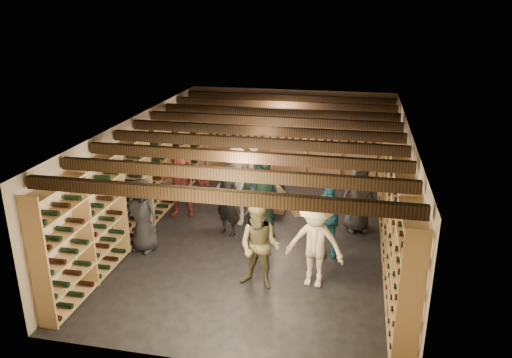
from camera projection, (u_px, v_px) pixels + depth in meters
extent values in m
plane|color=black|center=(263.00, 235.00, 10.49)|extent=(8.00, 8.00, 0.00)
cube|color=#C1B096|center=(291.00, 133.00, 13.77)|extent=(5.50, 0.02, 2.40)
cube|color=#C1B096|center=(205.00, 287.00, 6.40)|extent=(5.50, 0.02, 2.40)
cube|color=#C1B096|center=(137.00, 173.00, 10.61)|extent=(0.02, 8.00, 2.40)
cube|color=#C1B096|center=(404.00, 192.00, 9.56)|extent=(0.02, 8.00, 2.40)
cube|color=beige|center=(264.00, 124.00, 9.68)|extent=(5.50, 8.00, 0.01)
cube|color=black|center=(213.00, 196.00, 6.50)|extent=(5.40, 0.12, 0.18)
cube|color=black|center=(230.00, 174.00, 7.31)|extent=(5.40, 0.12, 0.18)
cube|color=black|center=(244.00, 157.00, 8.11)|extent=(5.40, 0.12, 0.18)
cube|color=black|center=(255.00, 143.00, 8.92)|extent=(5.40, 0.12, 0.18)
cube|color=black|center=(264.00, 131.00, 9.73)|extent=(5.40, 0.12, 0.18)
cube|color=black|center=(271.00, 121.00, 10.53)|extent=(5.40, 0.12, 0.18)
cube|color=black|center=(278.00, 112.00, 11.34)|extent=(5.40, 0.12, 0.18)
cube|color=black|center=(284.00, 105.00, 12.14)|extent=(5.40, 0.12, 0.18)
cube|color=black|center=(289.00, 98.00, 12.95)|extent=(5.40, 0.12, 0.18)
cube|color=tan|center=(145.00, 179.00, 10.62)|extent=(0.32, 7.50, 2.15)
cube|color=tan|center=(394.00, 197.00, 9.64)|extent=(0.32, 7.50, 2.15)
cube|color=tan|center=(290.00, 139.00, 13.66)|extent=(4.70, 0.30, 2.15)
cube|color=tan|center=(271.00, 205.00, 11.80)|extent=(0.59, 0.49, 0.17)
cube|color=tan|center=(271.00, 199.00, 11.74)|extent=(0.59, 0.49, 0.17)
cube|color=tan|center=(271.00, 192.00, 11.68)|extent=(0.59, 0.49, 0.17)
cube|color=tan|center=(271.00, 185.00, 11.62)|extent=(0.59, 0.49, 0.17)
cube|color=tan|center=(273.00, 208.00, 11.66)|extent=(0.51, 0.34, 0.17)
cube|color=tan|center=(273.00, 201.00, 11.60)|extent=(0.51, 0.34, 0.17)
cube|color=tan|center=(274.00, 194.00, 11.55)|extent=(0.51, 0.34, 0.17)
cube|color=tan|center=(274.00, 187.00, 11.49)|extent=(0.51, 0.34, 0.17)
cube|color=tan|center=(303.00, 210.00, 11.53)|extent=(0.59, 0.51, 0.17)
imported|color=black|center=(142.00, 215.00, 9.64)|extent=(0.81, 0.62, 1.49)
imported|color=black|center=(228.00, 201.00, 10.32)|extent=(0.65, 0.55, 1.51)
imported|color=brown|center=(260.00, 247.00, 8.39)|extent=(0.83, 0.70, 1.51)
imported|color=beige|center=(315.00, 244.00, 8.42)|extent=(1.09, 0.72, 1.57)
imported|color=#236F81|center=(328.00, 218.00, 9.45)|extent=(0.97, 0.59, 1.54)
imported|color=maroon|center=(181.00, 183.00, 11.26)|extent=(1.44, 0.56, 1.52)
imported|color=#202E4E|center=(261.00, 191.00, 10.70)|extent=(0.88, 0.69, 1.58)
imported|color=gray|center=(254.00, 178.00, 11.15)|extent=(0.76, 0.61, 1.83)
imported|color=#A19F93|center=(236.00, 187.00, 10.77)|extent=(1.20, 0.80, 1.73)
imported|color=#244937|center=(264.00, 196.00, 10.15)|extent=(1.15, 0.80, 1.81)
imported|color=#303135|center=(358.00, 197.00, 10.49)|extent=(0.85, 0.68, 1.50)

